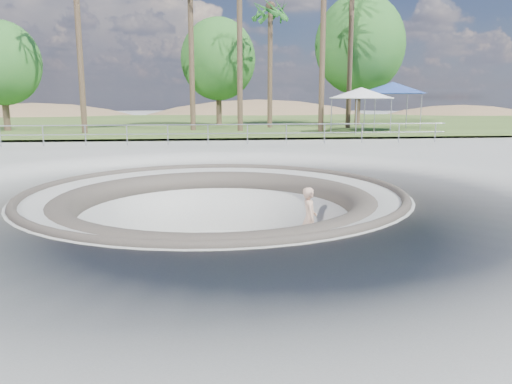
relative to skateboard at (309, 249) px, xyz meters
The scene contains 13 objects.
ground 3.28m from the skateboard, behind, with size 180.00×180.00×0.00m, color #ADADA8.
skate_bowl 2.72m from the skateboard, behind, with size 14.00×14.00×4.10m.
grass_strip 33.82m from the skateboard, 94.59° to the left, with size 180.00×36.00×0.12m.
distant_hills 57.07m from the skateboard, 88.91° to the left, with size 103.20×45.00×28.60m.
safety_railing 12.22m from the skateboard, 103.05° to the left, with size 25.00×0.06×1.03m.
skateboard is the anchor object (origin of this frame).
skater 0.93m from the skateboard, 10.62° to the left, with size 0.66×0.44×1.82m, color tan.
canopy_white 19.59m from the skateboard, 68.00° to the left, with size 5.34×5.34×2.86m.
canopy_blue 22.71m from the skateboard, 63.18° to the left, with size 6.43×6.43×3.26m.
palm_d 25.99m from the skateboard, 84.93° to the left, with size 2.60×2.60×9.60m.
bushy_tree_left 28.23m from the skateboard, 126.10° to the left, with size 5.12×4.65×7.38m.
bushy_tree_mid 28.27m from the skateboard, 93.29° to the left, with size 5.93×5.39×8.55m.
bushy_tree_right 29.11m from the skateboard, 69.80° to the left, with size 7.17×6.51×10.34m.
Camera 1 is at (-0.34, -13.33, 2.53)m, focal length 35.00 mm.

